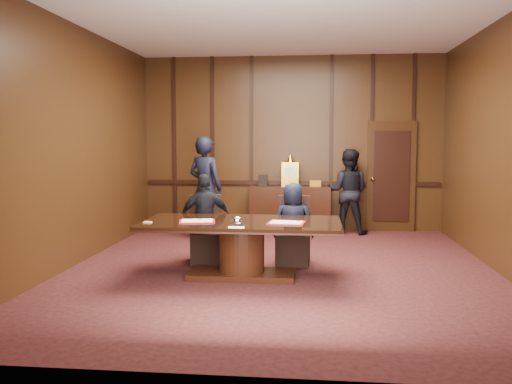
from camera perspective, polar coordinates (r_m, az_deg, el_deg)
room at (r=7.66m, az=3.19°, el=4.73°), size 7.00×7.04×3.50m
sideboard at (r=10.87m, az=3.61°, el=-1.56°), size 1.60×0.45×1.54m
conference_table at (r=7.20m, az=-1.51°, el=-5.04°), size 2.62×1.32×0.76m
folder_left at (r=7.13m, az=-6.22°, el=-3.06°), size 0.52×0.41×0.02m
folder_right at (r=6.97m, az=3.21°, el=-3.24°), size 0.49×0.38×0.02m
inkstand at (r=6.71m, az=-2.01°, el=-3.19°), size 0.20×0.14×0.12m
notepad at (r=7.15m, az=-11.34°, el=-3.13°), size 0.11×0.08×0.01m
chair_left at (r=8.19m, az=-5.27°, el=-5.30°), size 0.57×0.57×0.99m
chair_right at (r=8.04m, az=3.94°, el=-5.49°), size 0.50×0.50×0.99m
signatory_left at (r=8.06m, az=-5.36°, el=-2.80°), size 0.84×0.55×1.33m
signatory_right at (r=7.91m, az=3.93°, el=-3.37°), size 0.60×0.40×1.21m
witness_left at (r=9.97m, az=-5.35°, el=0.44°), size 0.82×0.70×1.89m
witness_right at (r=10.68m, az=9.67°, el=0.06°), size 0.92×0.79×1.64m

